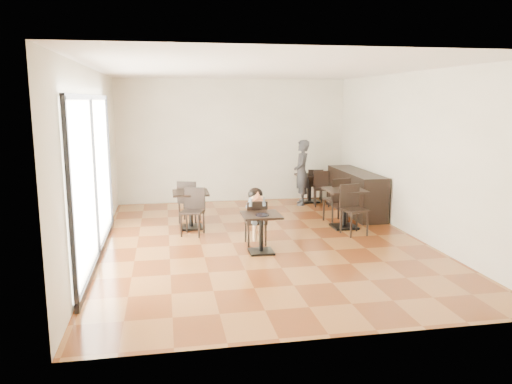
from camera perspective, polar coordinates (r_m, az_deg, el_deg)
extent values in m
cube|color=brown|center=(9.56, 0.75, -5.66)|extent=(6.00, 8.00, 0.01)
cube|color=white|center=(9.20, 0.80, 13.86)|extent=(6.00, 8.00, 0.01)
cube|color=white|center=(13.17, -2.63, 5.86)|extent=(6.00, 0.01, 3.20)
cube|color=white|center=(5.42, 9.03, -0.89)|extent=(6.00, 0.01, 3.20)
cube|color=white|center=(9.15, -18.01, 3.33)|extent=(0.01, 8.00, 3.20)
cube|color=white|center=(10.26, 17.49, 4.08)|extent=(0.01, 8.00, 3.20)
cube|color=white|center=(8.68, -18.16, 1.63)|extent=(0.04, 4.50, 2.60)
cylinder|color=black|center=(8.59, 0.73, -2.64)|extent=(0.24, 0.24, 0.01)
imported|color=#38393D|center=(12.77, 5.24, 2.22)|extent=(0.51, 0.67, 1.67)
cube|color=black|center=(12.07, 11.32, -0.03)|extent=(0.60, 2.40, 1.00)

